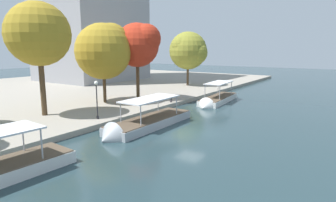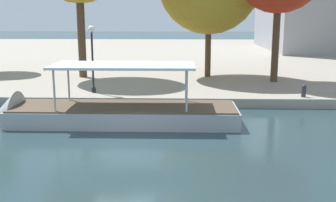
{
  "view_description": "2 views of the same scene",
  "coord_description": "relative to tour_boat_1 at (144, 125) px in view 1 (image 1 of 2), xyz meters",
  "views": [
    {
      "loc": [
        -22.91,
        -13.09,
        7.83
      ],
      "look_at": [
        5.85,
        6.64,
        1.5
      ],
      "focal_mm": 30.15,
      "sensor_mm": 36.0,
      "label": 1
    },
    {
      "loc": [
        2.4,
        -15.44,
        5.37
      ],
      "look_at": [
        1.71,
        5.73,
        0.89
      ],
      "focal_mm": 44.48,
      "sensor_mm": 36.0,
      "label": 2
    }
  ],
  "objects": [
    {
      "name": "tree_5",
      "position": [
        10.48,
        9.51,
        8.36
      ],
      "size": [
        6.4,
        6.81,
        11.16
      ],
      "color": "#4C3823",
      "rests_on": "dock_promenade"
    },
    {
      "name": "lamp_post",
      "position": [
        -1.51,
        5.12,
        2.88
      ],
      "size": [
        0.42,
        0.42,
        4.08
      ],
      "color": "black",
      "rests_on": "dock_promenade"
    },
    {
      "name": "tree_3",
      "position": [
        6.35,
        11.97,
        7.53
      ],
      "size": [
        7.83,
        7.7,
        11.0
      ],
      "color": "#4C3823",
      "rests_on": "dock_promenade"
    },
    {
      "name": "tree_2",
      "position": [
        28.88,
        11.81,
        7.44
      ],
      "size": [
        7.67,
        8.05,
        10.96
      ],
      "color": "#4C3823",
      "rests_on": "dock_promenade"
    },
    {
      "name": "ground_plane",
      "position": [
        1.52,
        -4.55,
        -0.3
      ],
      "size": [
        220.0,
        220.0,
        0.0
      ],
      "primitive_type": "plane",
      "color": "#23383D"
    },
    {
      "name": "tour_boat_1",
      "position": [
        0.0,
        0.0,
        0.0
      ],
      "size": [
        12.36,
        3.18,
        4.2
      ],
      "rotation": [
        0.0,
        0.0,
        3.14
      ],
      "color": "#9EA3A8",
      "rests_on": "ground_plane"
    },
    {
      "name": "tree_0",
      "position": [
        -3.68,
        11.14,
        9.22
      ],
      "size": [
        6.9,
        6.9,
        12.39
      ],
      "color": "#4C3823",
      "rests_on": "dock_promenade"
    },
    {
      "name": "dock_promenade",
      "position": [
        1.52,
        30.93,
        -0.01
      ],
      "size": [
        120.0,
        55.0,
        0.57
      ],
      "primitive_type": "cube",
      "color": "gray",
      "rests_on": "ground_plane"
    },
    {
      "name": "tour_boat_2",
      "position": [
        16.94,
        -0.11,
        -0.01
      ],
      "size": [
        11.67,
        3.7,
        4.12
      ],
      "rotation": [
        0.0,
        0.0,
        3.23
      ],
      "color": "silver",
      "rests_on": "ground_plane"
    },
    {
      "name": "mooring_bollard_0",
      "position": [
        11.06,
        4.11,
        0.67
      ],
      "size": [
        0.3,
        0.3,
        0.75
      ],
      "color": "#2D2D33",
      "rests_on": "dock_promenade"
    }
  ]
}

